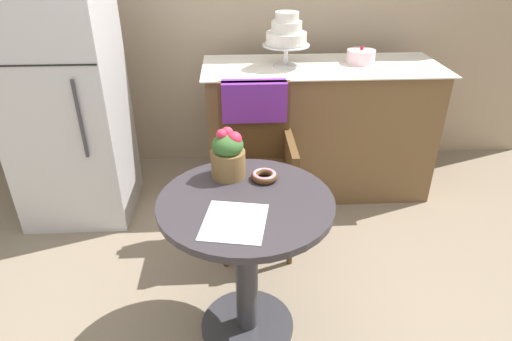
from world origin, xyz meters
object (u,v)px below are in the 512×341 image
object	(u,v)px
cafe_table	(246,242)
flower_vase	(228,154)
refrigerator	(63,87)
wicker_chair	(255,141)
tiered_cake_stand	(286,34)
donut_front	(264,176)
round_layer_cake	(361,56)

from	to	relation	value
cafe_table	flower_vase	xyz separation A→B (m)	(-0.07, 0.20, 0.32)
cafe_table	refrigerator	world-z (taller)	refrigerator
wicker_chair	flower_vase	world-z (taller)	wicker_chair
wicker_chair	tiered_cake_stand	world-z (taller)	tiered_cake_stand
donut_front	tiered_cake_stand	xyz separation A→B (m)	(0.22, 1.14, 0.36)
cafe_table	wicker_chair	xyz separation A→B (m)	(0.08, 0.72, 0.13)
round_layer_cake	refrigerator	world-z (taller)	refrigerator
cafe_table	round_layer_cake	world-z (taller)	round_layer_cake
tiered_cake_stand	donut_front	bearing A→B (deg)	-100.85
flower_vase	refrigerator	world-z (taller)	refrigerator
refrigerator	round_layer_cake	bearing A→B (deg)	7.49
cafe_table	tiered_cake_stand	world-z (taller)	tiered_cake_stand
refrigerator	cafe_table	bearing A→B (deg)	-46.33
donut_front	tiered_cake_stand	bearing A→B (deg)	79.15
tiered_cake_stand	cafe_table	bearing A→B (deg)	-103.23
flower_vase	cafe_table	bearing A→B (deg)	-71.41
donut_front	flower_vase	distance (m)	0.18
tiered_cake_stand	round_layer_cake	xyz separation A→B (m)	(0.50, 0.04, -0.16)
tiered_cake_stand	round_layer_cake	bearing A→B (deg)	5.03
cafe_table	round_layer_cake	xyz separation A→B (m)	(0.81, 1.34, 0.44)
donut_front	tiered_cake_stand	world-z (taller)	tiered_cake_stand
wicker_chair	round_layer_cake	xyz separation A→B (m)	(0.73, 0.62, 0.30)
cafe_table	wicker_chair	world-z (taller)	wicker_chair
wicker_chair	donut_front	xyz separation A→B (m)	(0.01, -0.56, 0.10)
wicker_chair	round_layer_cake	world-z (taller)	round_layer_cake
flower_vase	tiered_cake_stand	world-z (taller)	tiered_cake_stand
donut_front	flower_vase	xyz separation A→B (m)	(-0.15, 0.04, 0.09)
tiered_cake_stand	refrigerator	world-z (taller)	refrigerator
flower_vase	refrigerator	size ratio (longest dim) A/B	0.13
tiered_cake_stand	refrigerator	distance (m)	1.39
donut_front	flower_vase	bearing A→B (deg)	164.84
donut_front	refrigerator	bearing A→B (deg)	140.34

